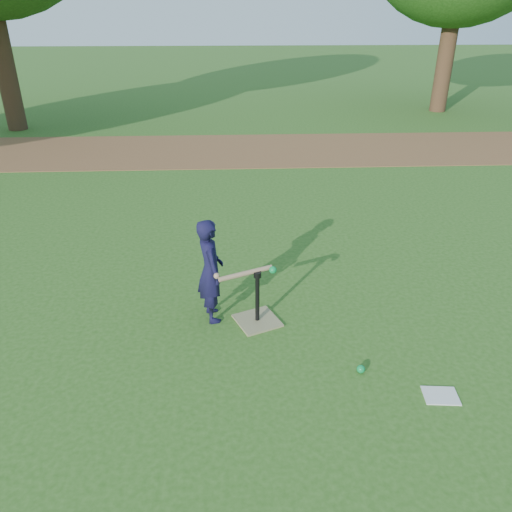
{
  "coord_description": "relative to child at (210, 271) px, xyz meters",
  "views": [
    {
      "loc": [
        -0.14,
        -4.13,
        3.1
      ],
      "look_at": [
        0.1,
        0.69,
        0.65
      ],
      "focal_mm": 35.0,
      "sensor_mm": 36.0,
      "label": 1
    }
  ],
  "objects": [
    {
      "name": "wiffle_ball_ground",
      "position": [
        1.42,
        -1.01,
        -0.54
      ],
      "size": [
        0.08,
        0.08,
        0.08
      ],
      "primitive_type": "sphere",
      "color": "#0B7E3A",
      "rests_on": "ground"
    },
    {
      "name": "batting_tee",
      "position": [
        0.49,
        -0.12,
        -0.47
      ],
      "size": [
        0.56,
        0.56,
        0.61
      ],
      "color": "#887E56",
      "rests_on": "ground"
    },
    {
      "name": "ground",
      "position": [
        0.39,
        -0.51,
        -0.58
      ],
      "size": [
        80.0,
        80.0,
        0.0
      ],
      "primitive_type": "plane",
      "color": "#285116",
      "rests_on": "ground"
    },
    {
      "name": "dirt_strip",
      "position": [
        0.39,
        6.99,
        -0.58
      ],
      "size": [
        24.0,
        3.0,
        0.01
      ],
      "primitive_type": "cube",
      "color": "brown",
      "rests_on": "ground"
    },
    {
      "name": "swing_action",
      "position": [
        0.4,
        -0.13,
        0.04
      ],
      "size": [
        0.66,
        0.29,
        0.08
      ],
      "color": "#A17E5E",
      "rests_on": "ground"
    },
    {
      "name": "clipboard",
      "position": [
        2.05,
        -1.36,
        -0.58
      ],
      "size": [
        0.32,
        0.26,
        0.01
      ],
      "primitive_type": "cube",
      "rotation": [
        0.0,
        0.0,
        -0.1
      ],
      "color": "silver",
      "rests_on": "ground"
    },
    {
      "name": "child",
      "position": [
        0.0,
        0.0,
        0.0
      ],
      "size": [
        0.38,
        0.48,
        1.16
      ],
      "primitive_type": "imported",
      "rotation": [
        0.0,
        0.0,
        1.83
      ],
      "color": "black",
      "rests_on": "ground"
    }
  ]
}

